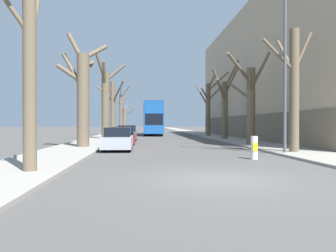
{
  "coord_description": "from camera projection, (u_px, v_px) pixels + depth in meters",
  "views": [
    {
      "loc": [
        -2.21,
        -9.6,
        1.67
      ],
      "look_at": [
        0.96,
        31.07,
        1.33
      ],
      "focal_mm": 35.0,
      "sensor_mm": 36.0,
      "label": 1
    }
  ],
  "objects": [
    {
      "name": "sidewalk_left",
      "position": [
        119.0,
        132.0,
        59.1
      ],
      "size": [
        3.44,
        120.0,
        0.12
      ],
      "primitive_type": "cube",
      "color": "gray",
      "rests_on": "ground"
    },
    {
      "name": "street_tree_left_4",
      "position": [
        121.0,
        111.0,
        55.36
      ],
      "size": [
        2.99,
        2.18,
        8.02
      ],
      "color": "brown",
      "rests_on": "ground"
    },
    {
      "name": "street_tree_right_0",
      "position": [
        293.0,
        86.0,
        17.96
      ],
      "size": [
        3.02,
        3.13,
        7.01
      ],
      "color": "brown",
      "rests_on": "ground"
    },
    {
      "name": "sidewalk_right",
      "position": [
        190.0,
        132.0,
        60.12
      ],
      "size": [
        3.44,
        120.0,
        0.12
      ],
      "primitive_type": "cube",
      "color": "gray",
      "rests_on": "ground"
    },
    {
      "name": "street_tree_left_5",
      "position": [
        125.0,
        118.0,
        66.59
      ],
      "size": [
        3.6,
        2.85,
        5.65
      ],
      "color": "brown",
      "rests_on": "ground"
    },
    {
      "name": "street_tree_left_1",
      "position": [
        82.0,
        94.0,
        21.86
      ],
      "size": [
        3.43,
        2.13,
        7.76
      ],
      "color": "brown",
      "rests_on": "ground"
    },
    {
      "name": "street_tree_right_1",
      "position": [
        250.0,
        101.0,
        24.98
      ],
      "size": [
        4.11,
        4.06,
        7.23
      ],
      "color": "brown",
      "rests_on": "ground"
    },
    {
      "name": "parked_car_1",
      "position": [
        123.0,
        136.0,
        26.05
      ],
      "size": [
        1.83,
        4.13,
        1.39
      ],
      "color": "maroon",
      "rests_on": "ground"
    },
    {
      "name": "double_decker_bus",
      "position": [
        153.0,
        117.0,
        46.03
      ],
      "size": [
        2.53,
        10.82,
        4.55
      ],
      "color": "#19519E",
      "rests_on": "ground"
    },
    {
      "name": "parked_car_2",
      "position": [
        127.0,
        133.0,
        32.1
      ],
      "size": [
        1.89,
        4.29,
        1.46
      ],
      "color": "#4C5156",
      "rests_on": "ground"
    },
    {
      "name": "traffic_bollard",
      "position": [
        254.0,
        148.0,
        15.14
      ],
      "size": [
        0.31,
        0.32,
        1.07
      ],
      "color": "white",
      "rests_on": "ground"
    },
    {
      "name": "street_tree_left_0",
      "position": [
        27.0,
        63.0,
        10.65
      ],
      "size": [
        1.92,
        3.58,
        7.74
      ],
      "color": "brown",
      "rests_on": "ground"
    },
    {
      "name": "street_tree_right_2",
      "position": [
        225.0,
        104.0,
        32.49
      ],
      "size": [
        3.3,
        3.79,
        7.73
      ],
      "color": "brown",
      "rests_on": "ground"
    },
    {
      "name": "street_tree_left_2",
      "position": [
        106.0,
        101.0,
        32.9
      ],
      "size": [
        2.96,
        2.63,
        8.76
      ],
      "color": "brown",
      "rests_on": "ground"
    },
    {
      "name": "street_tree_left_3",
      "position": [
        112.0,
        105.0,
        43.4
      ],
      "size": [
        4.05,
        3.71,
        8.27
      ],
      "color": "brown",
      "rests_on": "ground"
    },
    {
      "name": "parked_car_0",
      "position": [
        118.0,
        139.0,
        20.31
      ],
      "size": [
        1.76,
        4.11,
        1.41
      ],
      "color": "#9EA3AD",
      "rests_on": "ground"
    },
    {
      "name": "building_facade_right",
      "position": [
        283.0,
        76.0,
        36.18
      ],
      "size": [
        10.08,
        37.73,
        13.82
      ],
      "color": "tan",
      "rests_on": "ground"
    },
    {
      "name": "ground_plane",
      "position": [
        217.0,
        179.0,
        9.76
      ],
      "size": [
        300.0,
        300.0,
        0.0
      ],
      "primitive_type": "plane",
      "color": "#4C4947"
    },
    {
      "name": "street_tree_right_3",
      "position": [
        209.0,
        106.0,
        40.6
      ],
      "size": [
        3.66,
        2.97,
        7.85
      ],
      "color": "brown",
      "rests_on": "ground"
    },
    {
      "name": "lamp_post",
      "position": [
        283.0,
        60.0,
        17.36
      ],
      "size": [
        1.4,
        0.2,
        9.1
      ],
      "color": "#4C4F54",
      "rests_on": "ground"
    }
  ]
}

